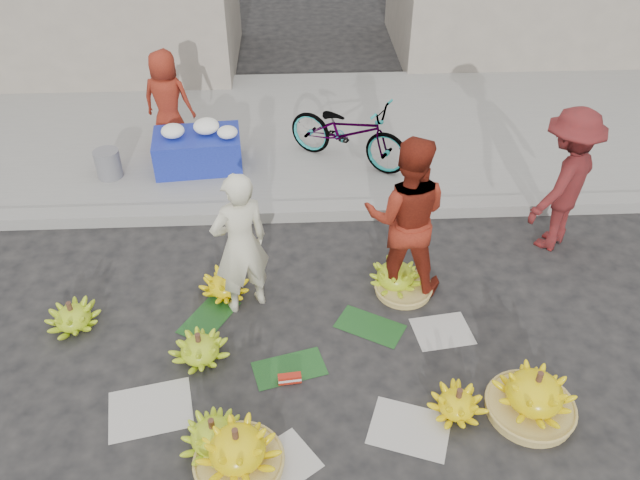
{
  "coord_description": "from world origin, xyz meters",
  "views": [
    {
      "loc": [
        0.0,
        -4.02,
        4.44
      ],
      "look_at": [
        0.23,
        0.82,
        0.7
      ],
      "focal_mm": 35.0,
      "sensor_mm": 36.0,
      "label": 1
    }
  ],
  "objects_px": {
    "banana_bunch_0": "(200,348)",
    "bicycle": "(348,131)",
    "vendor_cream": "(240,244)",
    "banana_bunch_4": "(534,395)",
    "flower_table": "(198,148)"
  },
  "relations": [
    {
      "from": "banana_bunch_4",
      "to": "flower_table",
      "type": "distance_m",
      "value": 5.16
    },
    {
      "from": "vendor_cream",
      "to": "banana_bunch_0",
      "type": "bearing_deg",
      "value": 35.31
    },
    {
      "from": "banana_bunch_4",
      "to": "vendor_cream",
      "type": "distance_m",
      "value": 2.93
    },
    {
      "from": "vendor_cream",
      "to": "flower_table",
      "type": "xyz_separation_m",
      "value": [
        -0.72,
        2.58,
        -0.39
      ]
    },
    {
      "from": "banana_bunch_4",
      "to": "vendor_cream",
      "type": "relative_size",
      "value": 0.48
    },
    {
      "from": "banana_bunch_4",
      "to": "bicycle",
      "type": "xyz_separation_m",
      "value": [
        -1.23,
        4.06,
        0.35
      ]
    },
    {
      "from": "banana_bunch_0",
      "to": "bicycle",
      "type": "relative_size",
      "value": 0.34
    },
    {
      "from": "banana_bunch_4",
      "to": "vendor_cream",
      "type": "bearing_deg",
      "value": 149.73
    },
    {
      "from": "vendor_cream",
      "to": "bicycle",
      "type": "xyz_separation_m",
      "value": [
        1.25,
        2.61,
        -0.21
      ]
    },
    {
      "from": "flower_table",
      "to": "bicycle",
      "type": "height_order",
      "value": "bicycle"
    },
    {
      "from": "banana_bunch_0",
      "to": "bicycle",
      "type": "distance_m",
      "value": 3.73
    },
    {
      "from": "flower_table",
      "to": "vendor_cream",
      "type": "bearing_deg",
      "value": -80.04
    },
    {
      "from": "bicycle",
      "to": "banana_bunch_4",
      "type": "bearing_deg",
      "value": -130.98
    },
    {
      "from": "banana_bunch_4",
      "to": "bicycle",
      "type": "height_order",
      "value": "bicycle"
    },
    {
      "from": "banana_bunch_4",
      "to": "bicycle",
      "type": "bearing_deg",
      "value": 106.91
    }
  ]
}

